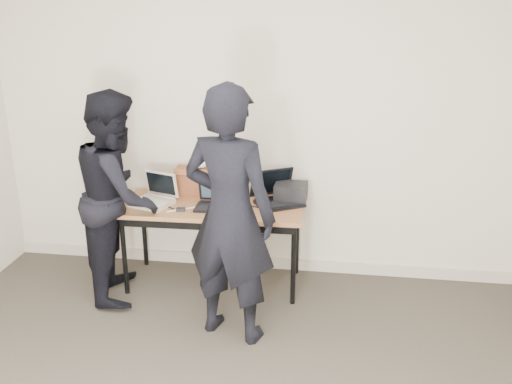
% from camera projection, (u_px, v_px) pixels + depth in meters
% --- Properties ---
extents(room, '(4.60, 4.60, 2.80)m').
position_uv_depth(room, '(186.00, 223.00, 2.68)').
color(room, '#39342B').
rests_on(room, ground).
extents(desk, '(1.51, 0.68, 0.72)m').
position_uv_depth(desk, '(212.00, 212.00, 4.70)').
color(desk, '#905D37').
rests_on(desk, ground).
extents(laptop_beige, '(0.39, 0.39, 0.25)m').
position_uv_depth(laptop_beige, '(154.00, 198.00, 4.69)').
color(laptop_beige, '#C0B19A').
rests_on(laptop_beige, desk).
extents(laptop_center, '(0.29, 0.28, 0.22)m').
position_uv_depth(laptop_center, '(214.00, 201.00, 4.63)').
color(laptop_center, black).
rests_on(laptop_center, desk).
extents(laptop_right, '(0.49, 0.48, 0.27)m').
position_uv_depth(laptop_right, '(276.00, 196.00, 4.72)').
color(laptop_right, black).
rests_on(laptop_right, desk).
extents(leather_satchel, '(0.37, 0.20, 0.25)m').
position_uv_depth(leather_satchel, '(197.00, 181.00, 4.87)').
color(leather_satchel, brown).
rests_on(leather_satchel, desk).
extents(tissue, '(0.14, 0.11, 0.08)m').
position_uv_depth(tissue, '(200.00, 163.00, 4.82)').
color(tissue, white).
rests_on(tissue, leather_satchel).
extents(equipment_box, '(0.27, 0.23, 0.15)m').
position_uv_depth(equipment_box, '(291.00, 192.00, 4.75)').
color(equipment_box, black).
rests_on(equipment_box, desk).
extents(power_brick, '(0.07, 0.05, 0.03)m').
position_uv_depth(power_brick, '(181.00, 210.00, 4.55)').
color(power_brick, black).
rests_on(power_brick, desk).
extents(cables, '(1.15, 0.48, 0.01)m').
position_uv_depth(cables, '(218.00, 205.00, 4.68)').
color(cables, black).
rests_on(cables, desk).
extents(person_typist, '(0.77, 0.61, 1.85)m').
position_uv_depth(person_typist, '(230.00, 216.00, 3.91)').
color(person_typist, black).
rests_on(person_typist, ground).
extents(person_observer, '(0.81, 0.95, 1.69)m').
position_uv_depth(person_observer, '(118.00, 195.00, 4.54)').
color(person_observer, black).
rests_on(person_observer, ground).
extents(baseboard, '(4.50, 0.03, 0.10)m').
position_uv_depth(baseboard, '(255.00, 262.00, 5.20)').
color(baseboard, '#B5A796').
rests_on(baseboard, ground).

